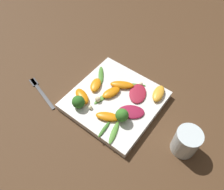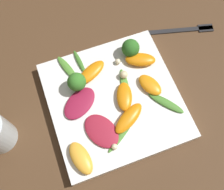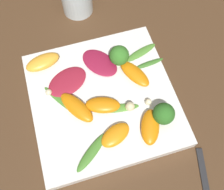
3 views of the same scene
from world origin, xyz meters
TOP-DOWN VIEW (x-y plane):
  - ground_plane at (0.00, 0.00)m, footprint 2.40×2.40m
  - plate at (0.00, 0.00)m, footprint 0.27×0.27m
  - drinking_glass at (0.25, -0.01)m, footprint 0.07×0.07m
  - fork at (-0.24, -0.12)m, footprint 0.16×0.06m
  - radicchio_leaf_0 at (0.07, -0.01)m, footprint 0.09×0.09m
  - radicchio_leaf_1 at (0.05, 0.06)m, footprint 0.08×0.10m
  - orange_segment_0 at (-0.08, -0.00)m, footprint 0.05×0.07m
  - orange_segment_1 at (-0.01, 0.05)m, footprint 0.08×0.07m
  - orange_segment_2 at (-0.02, 0.01)m, footprint 0.05×0.07m
  - orange_segment_3 at (0.10, 0.09)m, footprint 0.05×0.07m
  - orange_segment_4 at (-0.08, -0.06)m, footprint 0.07×0.06m
  - orange_segment_5 at (0.03, -0.07)m, footprint 0.08×0.06m
  - broccoli_floret_0 at (-0.07, -0.09)m, footprint 0.04×0.04m
  - broccoli_floret_1 at (0.06, -0.05)m, footprint 0.04×0.04m
  - arugula_sprig_0 at (0.07, -0.10)m, footprint 0.04×0.08m
  - arugula_sprig_1 at (0.04, -0.11)m, footprint 0.02×0.06m
  - arugula_sprig_2 at (-0.10, 0.05)m, footprint 0.06×0.07m
  - arugula_sprig_3 at (-0.03, -0.02)m, footprint 0.03×0.09m
  - arugula_sprig_4 at (0.01, 0.08)m, footprint 0.09×0.06m
  - macadamia_nut_0 at (0.04, 0.10)m, footprint 0.01×0.01m
  - macadamia_nut_1 at (-0.04, -0.08)m, footprint 0.01×0.01m
  - macadamia_nut_2 at (-0.04, -0.04)m, footprint 0.02×0.02m

SIDE VIEW (x-z plane):
  - ground_plane at x=0.00m, z-range 0.00..0.00m
  - fork at x=-0.24m, z-range 0.00..0.01m
  - plate at x=0.00m, z-range 0.00..0.02m
  - arugula_sprig_3 at x=-0.03m, z-range 0.02..0.03m
  - arugula_sprig_4 at x=0.01m, z-range 0.02..0.03m
  - arugula_sprig_1 at x=0.04m, z-range 0.02..0.03m
  - arugula_sprig_2 at x=-0.10m, z-range 0.02..0.03m
  - arugula_sprig_0 at x=0.07m, z-range 0.02..0.03m
  - radicchio_leaf_1 at x=0.05m, z-range 0.02..0.03m
  - radicchio_leaf_0 at x=0.07m, z-range 0.02..0.03m
  - macadamia_nut_0 at x=0.04m, z-range 0.02..0.04m
  - macadamia_nut_1 at x=-0.04m, z-range 0.02..0.04m
  - orange_segment_5 at x=0.03m, z-range 0.02..0.04m
  - orange_segment_0 at x=-0.08m, z-range 0.02..0.04m
  - orange_segment_2 at x=-0.02m, z-range 0.02..0.04m
  - orange_segment_1 at x=-0.01m, z-range 0.02..0.04m
  - macadamia_nut_2 at x=-0.04m, z-range 0.02..0.04m
  - orange_segment_3 at x=0.10m, z-range 0.02..0.04m
  - orange_segment_4 at x=-0.08m, z-range 0.02..0.04m
  - drinking_glass at x=0.25m, z-range 0.00..0.08m
  - broccoli_floret_0 at x=-0.07m, z-range 0.02..0.07m
  - broccoli_floret_1 at x=0.06m, z-range 0.03..0.07m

